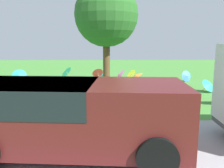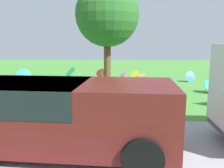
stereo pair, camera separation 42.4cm
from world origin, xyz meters
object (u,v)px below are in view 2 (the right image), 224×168
at_px(parasol_pink_0, 122,75).
at_px(parasol_orange_2, 166,87).
at_px(parasol_teal_1, 24,74).
at_px(parasol_orange_0, 139,76).
at_px(parasol_yellow_0, 134,74).
at_px(parasol_blue_1, 191,77).
at_px(van_dark, 60,110).
at_px(parasol_purple_1, 11,87).
at_px(parasol_red_0, 101,72).
at_px(parasol_blue_2, 140,100).
at_px(shade_tree, 107,15).
at_px(parasol_purple_2, 30,79).
at_px(parasol_teal_4, 212,86).
at_px(parasol_teal_3, 70,71).
at_px(parasol_teal_0, 106,74).

xyz_separation_m(parasol_pink_0, parasol_orange_2, (-1.94, 3.72, -0.05)).
distance_m(parasol_teal_1, parasol_orange_0, 7.02).
distance_m(parasol_yellow_0, parasol_blue_1, 3.58).
bearing_deg(van_dark, parasol_purple_1, -56.64).
distance_m(parasol_teal_1, parasol_blue_1, 10.19).
height_order(parasol_red_0, parasol_blue_2, parasol_blue_2).
distance_m(shade_tree, parasol_purple_2, 5.70).
distance_m(van_dark, parasol_orange_2, 6.65).
distance_m(parasol_yellow_0, parasol_blue_2, 7.38).
bearing_deg(parasol_pink_0, parasol_yellow_0, -126.46).
relative_size(parasol_purple_1, parasol_orange_0, 0.76).
distance_m(parasol_orange_2, parasol_teal_4, 2.26).
relative_size(parasol_purple_1, parasol_blue_1, 0.88).
xyz_separation_m(shade_tree, parasol_orange_2, (-2.70, 0.30, -3.21)).
bearing_deg(shade_tree, parasol_teal_3, -60.68).
bearing_deg(van_dark, parasol_red_0, -90.49).
height_order(van_dark, parasol_purple_1, van_dark).
bearing_deg(parasol_blue_1, parasol_orange_0, 14.19).
bearing_deg(parasol_teal_0, parasol_pink_0, 176.46).
distance_m(van_dark, parasol_pink_0, 9.51).
bearing_deg(parasol_blue_1, parasol_purple_1, 19.60).
bearing_deg(parasol_red_0, parasol_purple_2, 42.03).
bearing_deg(van_dark, parasol_pink_0, -99.23).
distance_m(van_dark, shade_tree, 6.56).
distance_m(van_dark, parasol_blue_1, 10.77).
bearing_deg(parasol_yellow_0, parasol_blue_1, 158.65).
xyz_separation_m(parasol_teal_1, parasol_orange_0, (-6.98, 0.78, 0.02)).
xyz_separation_m(parasol_blue_1, parasol_teal_4, (-0.04, 3.13, 0.02)).
relative_size(parasol_teal_0, parasol_purple_1, 1.32).
bearing_deg(parasol_orange_2, parasol_teal_1, -23.46).
bearing_deg(parasol_orange_0, parasol_blue_1, -165.81).
bearing_deg(parasol_purple_1, parasol_orange_0, -157.76).
xyz_separation_m(parasol_purple_2, parasol_orange_2, (-7.06, 2.08, 0.01)).
bearing_deg(parasol_pink_0, parasol_teal_0, -3.54).
bearing_deg(parasol_orange_0, shade_tree, 54.84).
bearing_deg(parasol_blue_2, parasol_orange_2, -118.86).
bearing_deg(shade_tree, parasol_yellow_0, -109.13).
height_order(van_dark, parasol_red_0, van_dark).
height_order(shade_tree, parasol_pink_0, shade_tree).
xyz_separation_m(parasol_red_0, parasol_teal_1, (4.63, 1.94, 0.12)).
height_order(parasol_pink_0, parasol_teal_4, parasol_pink_0).
height_order(parasol_purple_2, parasol_orange_2, parasol_orange_2).
xyz_separation_m(shade_tree, parasol_teal_4, (-4.93, -0.07, -3.21)).
distance_m(shade_tree, parasol_teal_0, 4.70).
distance_m(parasol_yellow_0, parasol_teal_3, 4.46).
bearing_deg(parasol_purple_2, parasol_orange_2, 163.61).
xyz_separation_m(parasol_teal_1, parasol_teal_4, (-10.22, 3.10, -0.11)).
bearing_deg(parasol_teal_3, shade_tree, 119.32).
xyz_separation_m(parasol_orange_0, parasol_orange_2, (-1.01, 2.69, -0.14)).
height_order(parasol_red_0, parasol_teal_1, parasol_teal_1).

